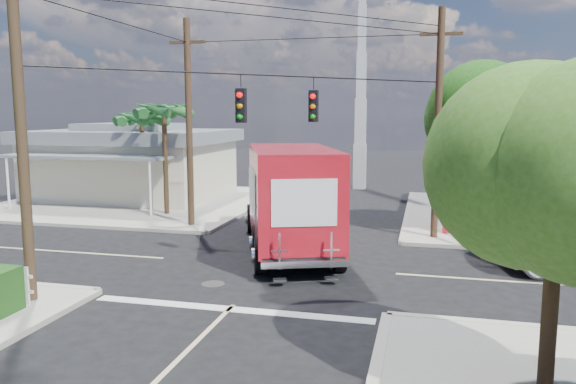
% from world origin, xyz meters
% --- Properties ---
extents(ground, '(120.00, 120.00, 0.00)m').
position_xyz_m(ground, '(0.00, 0.00, 0.00)').
color(ground, black).
rests_on(ground, ground).
extents(sidewalk_ne, '(14.12, 14.12, 0.14)m').
position_xyz_m(sidewalk_ne, '(10.88, 10.88, 0.07)').
color(sidewalk_ne, '#A29D92').
rests_on(sidewalk_ne, ground).
extents(sidewalk_nw, '(14.12, 14.12, 0.14)m').
position_xyz_m(sidewalk_nw, '(-10.88, 10.88, 0.07)').
color(sidewalk_nw, '#A29D92').
rests_on(sidewalk_nw, ground).
extents(road_markings, '(32.00, 32.00, 0.01)m').
position_xyz_m(road_markings, '(0.00, -1.47, 0.01)').
color(road_markings, beige).
rests_on(road_markings, ground).
extents(building_nw, '(10.80, 10.20, 4.30)m').
position_xyz_m(building_nw, '(-12.00, 12.46, 2.22)').
color(building_nw, beige).
rests_on(building_nw, sidewalk_nw).
extents(radio_tower, '(0.80, 0.80, 17.00)m').
position_xyz_m(radio_tower, '(0.50, 20.00, 5.64)').
color(radio_tower, silver).
rests_on(radio_tower, ground).
extents(tree_ne_front, '(4.21, 4.14, 6.66)m').
position_xyz_m(tree_ne_front, '(7.21, 6.76, 4.77)').
color(tree_ne_front, '#422D1C').
rests_on(tree_ne_front, sidewalk_ne).
extents(tree_ne_back, '(3.77, 3.66, 5.82)m').
position_xyz_m(tree_ne_back, '(9.81, 8.96, 4.19)').
color(tree_ne_back, '#422D1C').
rests_on(tree_ne_back, sidewalk_ne).
extents(tree_se, '(3.67, 3.54, 5.62)m').
position_xyz_m(tree_se, '(7.01, -7.24, 4.04)').
color(tree_se, '#422D1C').
rests_on(tree_se, sidewalk_se).
extents(palm_nw_front, '(3.01, 3.08, 5.59)m').
position_xyz_m(palm_nw_front, '(-7.50, 7.50, 5.04)').
color(palm_nw_front, '#422D1C').
rests_on(palm_nw_front, sidewalk_nw).
extents(palm_nw_back, '(3.01, 3.08, 5.19)m').
position_xyz_m(palm_nw_back, '(-9.50, 9.00, 4.67)').
color(palm_nw_back, '#422D1C').
rests_on(palm_nw_back, sidewalk_nw).
extents(utility_poles, '(12.00, 10.68, 9.00)m').
position_xyz_m(utility_poles, '(-1.58, 1.60, 4.67)').
color(utility_poles, '#473321').
rests_on(utility_poles, ground).
extents(vending_boxes, '(1.90, 0.50, 1.10)m').
position_xyz_m(vending_boxes, '(6.50, 6.20, 0.69)').
color(vending_boxes, '#AD131F').
rests_on(vending_boxes, sidewalk_ne).
extents(delivery_truck, '(5.44, 9.17, 3.82)m').
position_xyz_m(delivery_truck, '(-0.00, 2.23, 1.94)').
color(delivery_truck, black).
rests_on(delivery_truck, ground).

